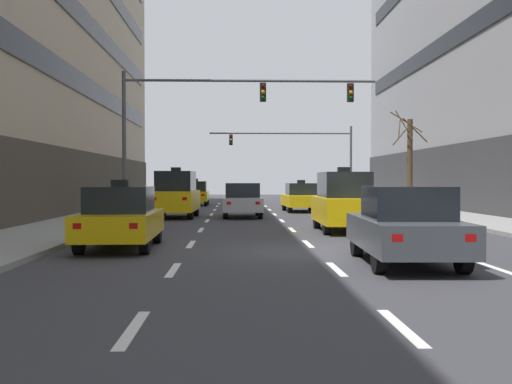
{
  "coord_description": "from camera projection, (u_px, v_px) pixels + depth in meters",
  "views": [
    {
      "loc": [
        -2.08,
        -15.65,
        1.86
      ],
      "look_at": [
        -0.77,
        23.93,
        1.05
      ],
      "focal_mm": 43.28,
      "sensor_mm": 36.0,
      "label": 1
    }
  ],
  "objects": [
    {
      "name": "lane_stripe_l3_s9",
      "position": [
        314.0,
        206.0,
        42.84
      ],
      "size": [
        0.16,
        2.0,
        0.01
      ],
      "primitive_type": "cube",
      "color": "silver",
      "rests_on": "ground"
    },
    {
      "name": "lane_stripe_l1_s2",
      "position": [
        133.0,
        329.0,
        7.64
      ],
      "size": [
        0.16,
        2.0,
        0.01
      ],
      "primitive_type": "cube",
      "color": "silver",
      "rests_on": "ground"
    },
    {
      "name": "taxi_driving_2",
      "position": [
        195.0,
        193.0,
        44.04
      ],
      "size": [
        1.96,
        4.63,
        1.92
      ],
      "color": "black",
      "rests_on": "ground"
    },
    {
      "name": "street_tree_0",
      "position": [
        409.0,
        161.0,
        36.02
      ],
      "size": [
        2.12,
        2.31,
        5.76
      ],
      "color": "#4C3823",
      "rests_on": "sidewalk_right"
    },
    {
      "name": "lane_stripe_l2_s3",
      "position": [
        336.0,
        269.0,
        12.75
      ],
      "size": [
        0.16,
        2.0,
        0.01
      ],
      "primitive_type": "cube",
      "color": "silver",
      "rests_on": "ground"
    },
    {
      "name": "lane_stripe_l1_s8",
      "position": [
        215.0,
        210.0,
        37.62
      ],
      "size": [
        0.16,
        2.0,
        0.01
      ],
      "primitive_type": "cube",
      "color": "silver",
      "rests_on": "ground"
    },
    {
      "name": "taxi_driving_6",
      "position": [
        344.0,
        202.0,
        21.98
      ],
      "size": [
        1.87,
        4.39,
        2.3
      ],
      "color": "black",
      "rests_on": "ground"
    },
    {
      "name": "lane_stripe_l3_s3",
      "position": [
        496.0,
        268.0,
        12.86
      ],
      "size": [
        0.16,
        2.0,
        0.01
      ],
      "primitive_type": "cube",
      "color": "silver",
      "rests_on": "ground"
    },
    {
      "name": "lane_stripe_l2_s9",
      "position": [
        266.0,
        206.0,
        42.73
      ],
      "size": [
        0.16,
        2.0,
        0.01
      ],
      "primitive_type": "cube",
      "color": "silver",
      "rests_on": "ground"
    },
    {
      "name": "ground_plane",
      "position": [
        317.0,
        252.0,
        15.75
      ],
      "size": [
        120.0,
        120.0,
        0.0
      ],
      "primitive_type": "plane",
      "color": "#38383D"
    },
    {
      "name": "taxi_driving_4",
      "position": [
        301.0,
        198.0,
        35.49
      ],
      "size": [
        2.0,
        4.45,
        1.82
      ],
      "color": "black",
      "rests_on": "ground"
    },
    {
      "name": "lane_stripe_l1_s6",
      "position": [
        207.0,
        221.0,
        27.63
      ],
      "size": [
        0.16,
        2.0,
        0.01
      ],
      "primitive_type": "cube",
      "color": "silver",
      "rests_on": "ground"
    },
    {
      "name": "lane_stripe_l1_s4",
      "position": [
        191.0,
        244.0,
        17.63
      ],
      "size": [
        0.16,
        2.0,
        0.01
      ],
      "primitive_type": "cube",
      "color": "silver",
      "rests_on": "ground"
    },
    {
      "name": "traffic_signal_1",
      "position": [
        304.0,
        148.0,
        48.98
      ],
      "size": [
        11.34,
        0.34,
        5.96
      ],
      "color": "#4C4C51",
      "rests_on": "sidewalk_right"
    },
    {
      "name": "lane_stripe_l3_s4",
      "position": [
        423.0,
        243.0,
        17.86
      ],
      "size": [
        0.16,
        2.0,
        0.01
      ],
      "primitive_type": "cube",
      "color": "silver",
      "rests_on": "ground"
    },
    {
      "name": "lane_stripe_l1_s10",
      "position": [
        219.0,
        203.0,
        47.61
      ],
      "size": [
        0.16,
        2.0,
        0.01
      ],
      "primitive_type": "cube",
      "color": "silver",
      "rests_on": "ground"
    },
    {
      "name": "lane_stripe_l1_s9",
      "position": [
        217.0,
        206.0,
        42.61
      ],
      "size": [
        0.16,
        2.0,
        0.01
      ],
      "primitive_type": "cube",
      "color": "silver",
      "rests_on": "ground"
    },
    {
      "name": "traffic_signal_0",
      "position": [
        214.0,
        110.0,
        27.93
      ],
      "size": [
        11.51,
        0.35,
        6.6
      ],
      "color": "#4C4C51",
      "rests_on": "sidewalk_left"
    },
    {
      "name": "lane_stripe_l3_s5",
      "position": [
        382.0,
        229.0,
        22.85
      ],
      "size": [
        0.16,
        2.0,
        0.01
      ],
      "primitive_type": "cube",
      "color": "silver",
      "rests_on": "ground"
    },
    {
      "name": "taxi_driving_5",
      "position": [
        121.0,
        218.0,
        16.52
      ],
      "size": [
        1.94,
        4.48,
        1.85
      ],
      "color": "black",
      "rests_on": "ground"
    },
    {
      "name": "lane_stripe_l2_s8",
      "position": [
        270.0,
        210.0,
        37.73
      ],
      "size": [
        0.16,
        2.0,
        0.01
      ],
      "primitive_type": "cube",
      "color": "silver",
      "rests_on": "ground"
    },
    {
      "name": "lane_stripe_l2_s6",
      "position": [
        282.0,
        221.0,
        27.74
      ],
      "size": [
        0.16,
        2.0,
        0.01
      ],
      "primitive_type": "cube",
      "color": "silver",
      "rests_on": "ground"
    },
    {
      "name": "lane_stripe_l1_s3",
      "position": [
        173.0,
        270.0,
        12.64
      ],
      "size": [
        0.16,
        2.0,
        0.01
      ],
      "primitive_type": "cube",
      "color": "silver",
      "rests_on": "ground"
    },
    {
      "name": "car_driving_1",
      "position": [
        405.0,
        226.0,
        13.46
      ],
      "size": [
        2.08,
        4.63,
        1.71
      ],
      "color": "black",
      "rests_on": "ground"
    },
    {
      "name": "lane_stripe_l1_s5",
      "position": [
        201.0,
        230.0,
        22.63
      ],
      "size": [
        0.16,
        2.0,
        0.01
      ],
      "primitive_type": "cube",
      "color": "silver",
      "rests_on": "ground"
    },
    {
      "name": "lane_stripe_l2_s7",
      "position": [
        275.0,
        214.0,
        32.73
      ],
      "size": [
        0.16,
        2.0,
        0.01
      ],
      "primitive_type": "cube",
      "color": "silver",
      "rests_on": "ground"
    },
    {
      "name": "lane_stripe_l3_s6",
      "position": [
        356.0,
        220.0,
        27.85
      ],
      "size": [
        0.16,
        2.0,
        0.01
      ],
      "primitive_type": "cube",
      "color": "silver",
      "rests_on": "ground"
    },
    {
      "name": "lane_stripe_l2_s2",
      "position": [
        401.0,
        327.0,
        7.75
      ],
      "size": [
        0.16,
        2.0,
        0.01
      ],
      "primitive_type": "cube",
      "color": "silver",
      "rests_on": "ground"
    },
    {
      "name": "lane_stripe_l3_s10",
      "position": [
        306.0,
        203.0,
        47.83
      ],
      "size": [
        0.16,
        2.0,
        0.01
      ],
      "primitive_type": "cube",
      "color": "silver",
      "rests_on": "ground"
    },
    {
      "name": "taxi_driving_3",
      "position": [
        176.0,
        195.0,
        29.97
      ],
      "size": [
        2.09,
        4.72,
        2.45
      ],
      "color": "black",
      "rests_on": "ground"
    },
    {
      "name": "lane_stripe_l2_s10",
      "position": [
        262.0,
        203.0,
        47.72
      ],
      "size": [
        0.16,
        2.0,
        0.01
      ],
      "primitive_type": "cube",
      "color": "silver",
      "rests_on": "ground"
    },
    {
      "name": "lane_stripe_l2_s5",
      "position": [
        292.0,
        230.0,
        22.74
      ],
      "size": [
        0.16,
        2.0,
        0.01
      ],
      "primitive_type": "cube",
      "color": "silver",
      "rests_on": "ground"
    },
    {
      "name": "lane_stripe_l2_s4",
      "position": [
        308.0,
        244.0,
        17.74
      ],
      "size": [
        0.16,
        2.0,
        0.01
      ],
      "primitive_type": "cube",
      "color": "silver",
      "rests_on": "ground"
    },
    {
      "name": "lane_stripe_l1_s7",
      "position": [
        211.0,
        214.0,
        32.62
      ],
      "size": [
        0.16,
        2.0,
        0.01
      ],
      "primitive_type": "cube",
      "color": "silver",
      "rests_on": "ground"
    },
    {
      "name": "car_driving_0",
      "position": [
        242.0,
        200.0,
        30.25
      ],
      "size": [
        1.91,
        4.5,
        1.68
      ],
      "color": "black",
      "rests_on": "ground"
    },
    {
      "name": "lane_stripe_l3_s7",
      "position": [
        338.0,
        214.0,
        32.84
      ],
      "size": [
        0.16,
        2.0,
        0.01
      ],
      "primitive_type": "cube",
      "color": "silver",
      "rests_on": "ground"
    },
    {
      "name": "lane_stripe_l3_s8",
      "position": [
        324.0,
        210.0,
        37.84
      ],
      "size": [
        0.16,
        2.0,
        0.01
      ],
      "primitive_type": "cube",
      "color": "silver",
      "rests_on": "ground"
    }
  ]
}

